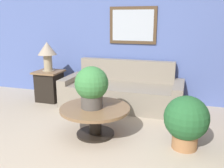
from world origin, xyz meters
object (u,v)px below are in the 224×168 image
object	(u,v)px
couch_main	(122,92)
table_lamp	(47,52)
coffee_table	(95,115)
potted_plant_floor	(186,120)
potted_plant_on_table	(92,86)
side_table	(49,86)

from	to	relation	value
couch_main	table_lamp	xyz separation A→B (m)	(-1.49, -0.12, 0.72)
coffee_table	potted_plant_floor	distance (m)	1.24
couch_main	coffee_table	bearing A→B (deg)	-91.74
potted_plant_on_table	potted_plant_floor	bearing A→B (deg)	0.51
side_table	table_lamp	bearing A→B (deg)	116.57
table_lamp	coffee_table	bearing A→B (deg)	-39.57
couch_main	potted_plant_floor	distance (m)	1.80
couch_main	potted_plant_floor	world-z (taller)	couch_main
couch_main	coffee_table	world-z (taller)	couch_main
couch_main	side_table	xyz separation A→B (m)	(-1.49, -0.12, 0.04)
couch_main	side_table	size ratio (longest dim) A/B	3.67
coffee_table	potted_plant_floor	world-z (taller)	potted_plant_floor
potted_plant_on_table	side_table	bearing A→B (deg)	139.17
table_lamp	potted_plant_floor	bearing A→B (deg)	-24.32
couch_main	table_lamp	distance (m)	1.66
side_table	potted_plant_on_table	world-z (taller)	potted_plant_on_table
side_table	table_lamp	xyz separation A→B (m)	(-0.00, 0.00, 0.69)
coffee_table	potted_plant_on_table	distance (m)	0.43
coffee_table	potted_plant_floor	bearing A→B (deg)	-0.64
coffee_table	table_lamp	size ratio (longest dim) A/B	1.71
table_lamp	potted_plant_on_table	distance (m)	1.89
table_lamp	potted_plant_floor	distance (m)	3.01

